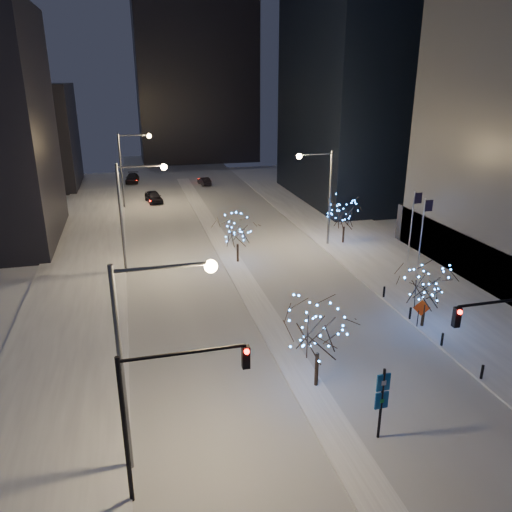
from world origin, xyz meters
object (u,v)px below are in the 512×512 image
object	(u,v)px
street_lamp_w_near	(144,340)
street_lamp_w_mid	(132,203)
car_mid	(204,181)
holiday_tree_median_near	(318,330)
holiday_tree_plaza_near	(427,286)
holiday_tree_median_far	(237,230)
holiday_tree_plaza_far	(345,213)
traffic_signal_west	(163,401)
construction_sign	(421,310)
wayfinding_sign	(382,396)
street_lamp_w_far	(128,160)
street_lamp_east	(322,186)
car_far	(132,178)
car_near	(154,197)

from	to	relation	value
street_lamp_w_near	street_lamp_w_mid	xyz separation A→B (m)	(0.00, 25.00, 0.00)
street_lamp_w_near	car_mid	xyz separation A→B (m)	(11.92, 62.37, -5.85)
holiday_tree_median_near	holiday_tree_plaza_near	bearing A→B (deg)	26.62
holiday_tree_median_far	holiday_tree_plaza_far	xyz separation A→B (m)	(12.26, 2.96, 0.12)
holiday_tree_median_far	traffic_signal_west	bearing A→B (deg)	-108.32
traffic_signal_west	construction_sign	size ratio (longest dim) A/B	3.41
street_lamp_w_near	holiday_tree_plaza_near	world-z (taller)	street_lamp_w_near
street_lamp_w_mid	wayfinding_sign	world-z (taller)	street_lamp_w_mid
car_mid	holiday_tree_median_far	world-z (taller)	holiday_tree_median_far
street_lamp_w_mid	car_mid	world-z (taller)	street_lamp_w_mid
street_lamp_w_far	holiday_tree_plaza_far	bearing A→B (deg)	-45.46
street_lamp_east	car_far	world-z (taller)	street_lamp_east
street_lamp_w_far	wayfinding_sign	size ratio (longest dim) A/B	2.53
street_lamp_w_mid	holiday_tree_plaza_far	distance (m)	22.11
holiday_tree_plaza_near	car_mid	bearing A→B (deg)	98.00
traffic_signal_west	car_far	bearing A→B (deg)	90.08
holiday_tree_median_near	wayfinding_sign	world-z (taller)	holiday_tree_median_near
street_lamp_w_far	holiday_tree_plaza_near	world-z (taller)	street_lamp_w_far
street_lamp_east	car_mid	world-z (taller)	street_lamp_east
car_near	street_lamp_w_near	bearing A→B (deg)	-103.06
traffic_signal_west	construction_sign	distance (m)	21.90
street_lamp_w_near	construction_sign	distance (m)	21.77
street_lamp_w_mid	car_far	world-z (taller)	street_lamp_w_mid
holiday_tree_plaza_near	wayfinding_sign	xyz separation A→B (m)	(-8.53, -9.84, -0.80)
street_lamp_east	car_mid	size ratio (longest dim) A/B	2.54
street_lamp_w_mid	construction_sign	world-z (taller)	street_lamp_w_mid
street_lamp_w_mid	car_far	bearing A→B (deg)	89.47
street_lamp_w_far	construction_sign	xyz separation A→B (m)	(19.24, -41.18, -5.12)
street_lamp_w_far	traffic_signal_west	bearing A→B (deg)	-89.45
car_far	holiday_tree_median_far	distance (m)	43.48
street_lamp_w_mid	street_lamp_w_far	distance (m)	25.00
street_lamp_w_far	holiday_tree_median_far	size ratio (longest dim) A/B	2.08
traffic_signal_west	construction_sign	world-z (taller)	traffic_signal_west
street_lamp_w_mid	car_far	distance (m)	42.84
street_lamp_w_mid	holiday_tree_plaza_far	world-z (taller)	street_lamp_w_mid
car_far	holiday_tree_median_near	bearing A→B (deg)	-76.26
street_lamp_w_near	holiday_tree_plaza_far	bearing A→B (deg)	52.19
holiday_tree_median_near	holiday_tree_plaza_far	distance (m)	27.07
street_lamp_w_near	holiday_tree_plaza_near	size ratio (longest dim) A/B	2.03
construction_sign	car_near	bearing A→B (deg)	127.88
car_near	holiday_tree_median_near	world-z (taller)	holiday_tree_median_near
car_mid	car_far	distance (m)	12.60
holiday_tree_median_near	construction_sign	distance (m)	11.24
holiday_tree_plaza_far	street_lamp_east	bearing A→B (deg)	179.06
street_lamp_east	car_near	world-z (taller)	street_lamp_east
car_mid	holiday_tree_plaza_near	size ratio (longest dim) A/B	0.80
wayfinding_sign	street_lamp_w_mid	bearing A→B (deg)	109.56
street_lamp_w_far	construction_sign	distance (m)	45.74
street_lamp_w_near	holiday_tree_median_far	xyz separation A→B (m)	(9.44, 25.00, -3.22)
holiday_tree_plaza_far	car_far	bearing A→B (deg)	118.34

